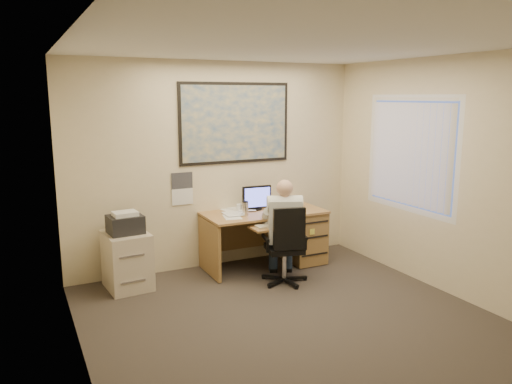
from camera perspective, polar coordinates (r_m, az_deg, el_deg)
name	(u,v)px	position (r m, az deg, el deg)	size (l,w,h in m)	color
room_shell	(308,195)	(4.62, 5.92, -0.38)	(4.00, 4.50, 2.70)	#342E28
desk	(285,231)	(6.84, 3.36, -4.49)	(1.60, 0.97, 1.07)	#B0814B
world_map	(235,123)	(6.64, -2.37, 7.87)	(1.56, 0.03, 1.06)	#1E4C93
wall_calendar	(182,189)	(6.48, -8.42, 0.38)	(0.28, 0.01, 0.42)	white
window_blinds	(410,154)	(6.42, 17.20, 4.15)	(0.06, 1.40, 1.30)	beige
filing_cabinet	(127,255)	(6.13, -14.55, -7.02)	(0.53, 0.62, 0.93)	beige
office_chair	(287,261)	(6.12, 3.53, -7.83)	(0.71, 0.71, 0.98)	black
person	(283,231)	(6.08, 3.13, -4.52)	(0.54, 0.77, 1.27)	silver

